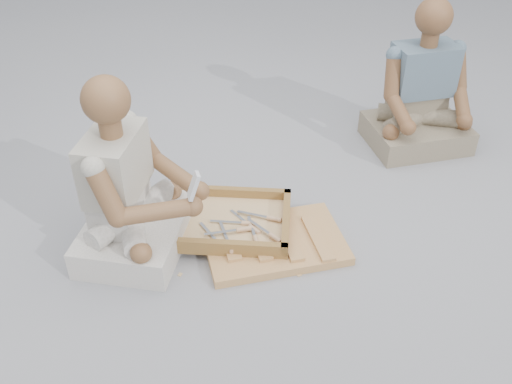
{
  "coord_description": "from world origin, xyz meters",
  "views": [
    {
      "loc": [
        -0.07,
        -1.85,
        1.77
      ],
      "look_at": [
        -0.08,
        0.16,
        0.3
      ],
      "focal_mm": 40.0,
      "sensor_mm": 36.0,
      "label": 1
    }
  ],
  "objects_px": {
    "craftsman": "(129,195)",
    "companion": "(421,99)",
    "tool_tray": "(232,221)",
    "carved_panel": "(274,243)"
  },
  "relations": [
    {
      "from": "tool_tray",
      "to": "companion",
      "type": "relative_size",
      "value": 0.68
    },
    {
      "from": "carved_panel",
      "to": "companion",
      "type": "distance_m",
      "value": 1.29
    },
    {
      "from": "tool_tray",
      "to": "carved_panel",
      "type": "bearing_deg",
      "value": -26.57
    },
    {
      "from": "carved_panel",
      "to": "craftsman",
      "type": "height_order",
      "value": "craftsman"
    },
    {
      "from": "tool_tray",
      "to": "craftsman",
      "type": "xyz_separation_m",
      "value": [
        -0.44,
        -0.09,
        0.22
      ]
    },
    {
      "from": "carved_panel",
      "to": "tool_tray",
      "type": "height_order",
      "value": "tool_tray"
    },
    {
      "from": "craftsman",
      "to": "carved_panel",
      "type": "bearing_deg",
      "value": 99.1
    },
    {
      "from": "companion",
      "to": "tool_tray",
      "type": "bearing_deg",
      "value": 24.53
    },
    {
      "from": "craftsman",
      "to": "companion",
      "type": "height_order",
      "value": "companion"
    },
    {
      "from": "carved_panel",
      "to": "tool_tray",
      "type": "distance_m",
      "value": 0.23
    }
  ]
}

